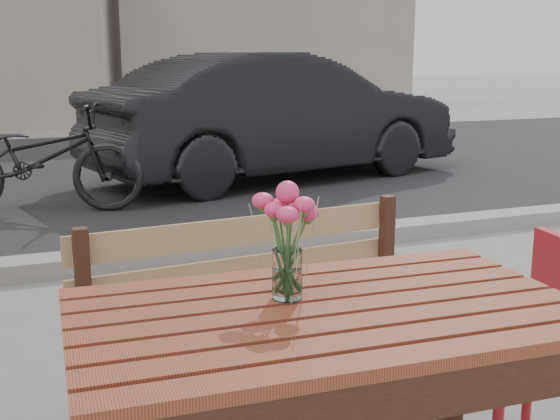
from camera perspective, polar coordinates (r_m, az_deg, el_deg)
name	(u,v)px	position (r m, az deg, el deg)	size (l,w,h in m)	color
street	(108,202)	(6.75, -13.77, 0.66)	(30.00, 8.12, 0.12)	black
main_table	(327,355)	(1.78, 3.84, -11.67)	(1.27, 0.78, 0.77)	maroon
main_bench	(258,296)	(2.59, -1.77, -7.01)	(1.37, 0.51, 0.83)	#92754B
red_chair	(539,344)	(2.44, 20.34, -10.15)	(0.44, 0.44, 0.79)	maroon
main_vase	(287,226)	(1.74, 0.60, -1.33)	(0.16, 0.16, 0.30)	white
parked_car	(277,117)	(7.92, -0.27, 7.60)	(1.48, 4.25, 1.40)	black
bicycle	(37,158)	(6.55, -19.11, 3.99)	(0.64, 1.83, 0.96)	black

